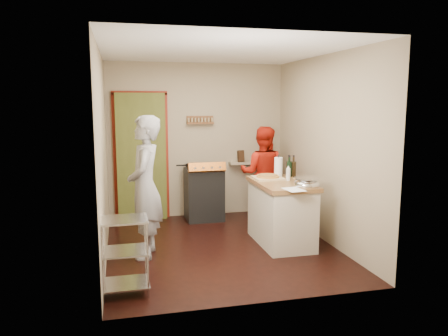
{
  "coord_description": "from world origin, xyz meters",
  "views": [
    {
      "loc": [
        -1.29,
        -5.59,
        1.96
      ],
      "look_at": [
        0.05,
        0.0,
        1.08
      ],
      "focal_mm": 35.0,
      "sensor_mm": 36.0,
      "label": 1
    }
  ],
  "objects_px": {
    "person_red": "(263,173)",
    "stove": "(204,193)",
    "wire_shelving": "(125,252)",
    "island": "(282,211)",
    "person_stripe": "(145,187)"
  },
  "relations": [
    {
      "from": "wire_shelving",
      "to": "person_red",
      "type": "bearing_deg",
      "value": 46.47
    },
    {
      "from": "person_red",
      "to": "stove",
      "type": "bearing_deg",
      "value": 10.81
    },
    {
      "from": "stove",
      "to": "person_red",
      "type": "height_order",
      "value": "person_red"
    },
    {
      "from": "person_stripe",
      "to": "person_red",
      "type": "distance_m",
      "value": 2.41
    },
    {
      "from": "island",
      "to": "person_stripe",
      "type": "xyz_separation_m",
      "value": [
        -1.86,
        -0.07,
        0.43
      ]
    },
    {
      "from": "stove",
      "to": "wire_shelving",
      "type": "height_order",
      "value": "stove"
    },
    {
      "from": "wire_shelving",
      "to": "island",
      "type": "height_order",
      "value": "island"
    },
    {
      "from": "island",
      "to": "person_red",
      "type": "bearing_deg",
      "value": 83.5
    },
    {
      "from": "wire_shelving",
      "to": "person_stripe",
      "type": "bearing_deg",
      "value": 75.23
    },
    {
      "from": "stove",
      "to": "wire_shelving",
      "type": "bearing_deg",
      "value": -116.85
    },
    {
      "from": "wire_shelving",
      "to": "person_red",
      "type": "xyz_separation_m",
      "value": [
        2.28,
        2.4,
        0.34
      ]
    },
    {
      "from": "person_stripe",
      "to": "person_red",
      "type": "bearing_deg",
      "value": 132.32
    },
    {
      "from": "wire_shelving",
      "to": "island",
      "type": "distance_m",
      "value": 2.42
    },
    {
      "from": "island",
      "to": "person_stripe",
      "type": "relative_size",
      "value": 0.72
    },
    {
      "from": "stove",
      "to": "person_stripe",
      "type": "relative_size",
      "value": 0.56
    }
  ]
}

